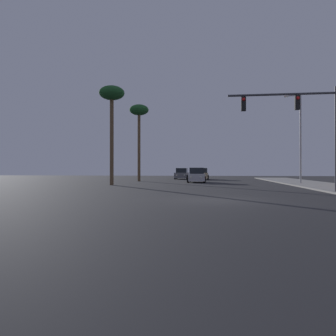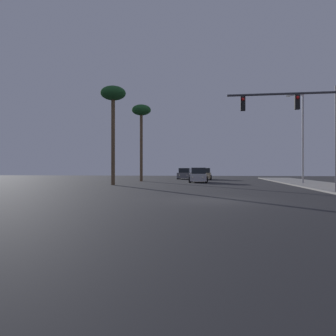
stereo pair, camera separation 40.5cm
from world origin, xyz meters
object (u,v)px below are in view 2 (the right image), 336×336
Objects in this scene: street_lamp at (302,133)px; palm_tree_near at (113,99)px; traffic_light_mast at (305,118)px; palm_tree_mid at (141,115)px; car_grey at (185,174)px; car_tan at (205,174)px; car_silver at (199,176)px.

street_lamp is 18.97m from palm_tree_near.
traffic_light_mast is 24.01m from palm_tree_mid.
car_grey and car_tan have the same top height.
car_tan is 21.82m from palm_tree_near.
traffic_light_mast is 13.50m from street_lamp.
palm_tree_mid is at bearing 67.00° from car_grey.
car_grey is 30.47m from traffic_light_mast.
palm_tree_near reaches higher than car_tan.
palm_tree_near is 0.98× the size of palm_tree_mid.
palm_tree_near is at bearing 67.91° from car_tan.
car_grey is 0.45× the size of palm_tree_mid.
palm_tree_mid reaches higher than car_tan.
car_grey is 1.00× the size of car_silver.
street_lamp is (13.24, -15.32, 4.36)m from car_grey.
palm_tree_mid is (-14.67, 18.65, 3.63)m from traffic_light_mast.
palm_tree_near is at bearing 150.18° from traffic_light_mast.
car_grey is 0.48× the size of street_lamp.
traffic_light_mast is at bearing -103.19° from street_lamp.
car_silver is at bearing 44.48° from palm_tree_near.
car_tan is (3.08, -0.92, 0.00)m from car_grey.
palm_tree_mid reaches higher than car_grey.
palm_tree_mid reaches higher than palm_tree_near.
palm_tree_mid is at bearing -20.04° from car_silver.
palm_tree_near is (-4.95, -19.81, 7.40)m from car_grey.
traffic_light_mast is at bearing -29.82° from palm_tree_near.
traffic_light_mast is at bearing 111.34° from car_grey.
traffic_light_mast is at bearing -51.83° from palm_tree_mid.
palm_tree_mid is (-7.28, 2.42, 7.57)m from car_silver.
street_lamp is at bearing 161.90° from car_silver.
car_silver is at bearing -18.40° from palm_tree_mid.
palm_tree_near is (-18.18, -4.48, 3.05)m from street_lamp.
car_grey is 20.71m from street_lamp.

